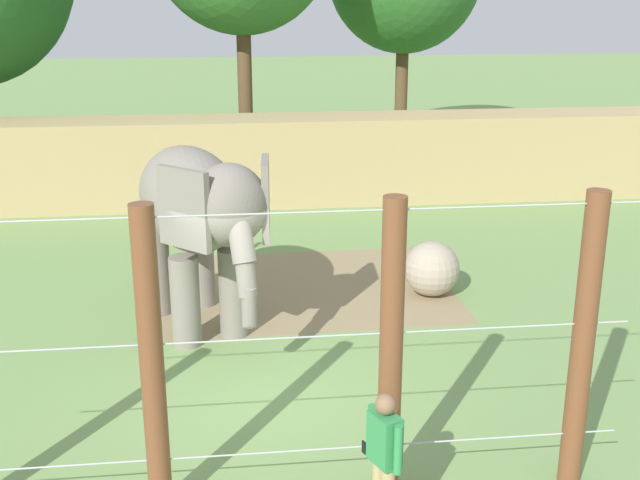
# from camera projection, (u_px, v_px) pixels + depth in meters

# --- Properties ---
(ground_plane) EXTENTS (120.00, 120.00, 0.00)m
(ground_plane) POSITION_uv_depth(u_px,v_px,m) (260.00, 383.00, 11.84)
(ground_plane) COLOR #759956
(dirt_patch) EXTENTS (5.88, 4.55, 0.01)m
(dirt_patch) POSITION_uv_depth(u_px,v_px,m) (301.00, 288.00, 15.63)
(dirt_patch) COLOR #937F5B
(dirt_patch) RESTS_ON ground
(embankment_wall) EXTENTS (36.00, 1.80, 2.32)m
(embankment_wall) POSITION_uv_depth(u_px,v_px,m) (241.00, 161.00, 21.55)
(embankment_wall) COLOR tan
(embankment_wall) RESTS_ON ground
(elephant) EXTENTS (2.61, 4.07, 3.18)m
(elephant) POSITION_uv_depth(u_px,v_px,m) (197.00, 211.00, 13.08)
(elephant) COLOR gray
(elephant) RESTS_ON ground
(enrichment_ball) EXTENTS (1.06, 1.06, 1.06)m
(enrichment_ball) POSITION_uv_depth(u_px,v_px,m) (431.00, 269.00, 15.12)
(enrichment_ball) COLOR tan
(enrichment_ball) RESTS_ON ground
(cable_fence) EXTENTS (8.09, 0.26, 3.56)m
(cable_fence) POSITION_uv_depth(u_px,v_px,m) (271.00, 360.00, 8.58)
(cable_fence) COLOR brown
(cable_fence) RESTS_ON ground
(zookeeper) EXTENTS (0.37, 0.56, 1.67)m
(zookeeper) POSITION_uv_depth(u_px,v_px,m) (384.00, 458.00, 8.30)
(zookeeper) COLOR tan
(zookeeper) RESTS_ON ground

